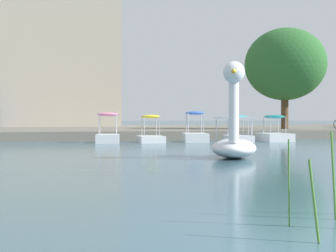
{
  "coord_description": "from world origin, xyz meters",
  "views": [
    {
      "loc": [
        -2.83,
        -4.74,
        1.3
      ],
      "look_at": [
        1.63,
        15.53,
        0.96
      ],
      "focal_mm": 53.33,
      "sensor_mm": 36.0,
      "label": 1
    }
  ],
  "objects": [
    {
      "name": "pedal_boat_cyan",
      "position": [
        6.69,
        20.85,
        0.44
      ],
      "size": [
        1.35,
        2.13,
        1.44
      ],
      "color": "white",
      "rests_on": "ground_plane"
    },
    {
      "name": "apartment_block",
      "position": [
        -5.99,
        43.01,
        7.33
      ],
      "size": [
        17.66,
        9.46,
        13.6
      ],
      "primitive_type": "cube",
      "rotation": [
        0.0,
        0.0,
        -0.04
      ],
      "color": "#B2A893",
      "rests_on": "shore_bank_far"
    },
    {
      "name": "shore_bank_far",
      "position": [
        0.0,
        36.46,
        0.27
      ],
      "size": [
        135.93,
        26.73,
        0.53
      ],
      "primitive_type": "cube",
      "color": "#6B665B",
      "rests_on": "ground_plane"
    },
    {
      "name": "ground_plane",
      "position": [
        0.0,
        0.0,
        0.0
      ],
      "size": [
        441.5,
        441.5,
        0.0
      ],
      "primitive_type": "plane",
      "color": "#385966"
    },
    {
      "name": "tree_sapling_by_fence",
      "position": [
        12.27,
        26.78,
        4.94
      ],
      "size": [
        7.27,
        7.37,
        6.89
      ],
      "color": "#4C3823",
      "rests_on": "shore_bank_far"
    },
    {
      "name": "pedal_boat_yellow",
      "position": [
        1.9,
        21.03,
        0.41
      ],
      "size": [
        1.31,
        2.13,
        1.47
      ],
      "color": "white",
      "rests_on": "ground_plane"
    },
    {
      "name": "pedal_boat_pink",
      "position": [
        -0.32,
        21.15,
        0.44
      ],
      "size": [
        1.44,
        2.2,
        1.58
      ],
      "color": "white",
      "rests_on": "ground_plane"
    },
    {
      "name": "pedal_boat_teal",
      "position": [
        8.83,
        20.87,
        0.41
      ],
      "size": [
        1.55,
        2.33,
        1.46
      ],
      "color": "white",
      "rests_on": "ground_plane"
    },
    {
      "name": "swan_boat",
      "position": [
        2.65,
        10.36,
        0.75
      ],
      "size": [
        2.2,
        2.8,
        3.03
      ],
      "color": "white",
      "rests_on": "ground_plane"
    },
    {
      "name": "pedal_boat_blue",
      "position": [
        4.36,
        21.17,
        0.44
      ],
      "size": [
        1.55,
        2.36,
        1.66
      ],
      "color": "white",
      "rests_on": "ground_plane"
    }
  ]
}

